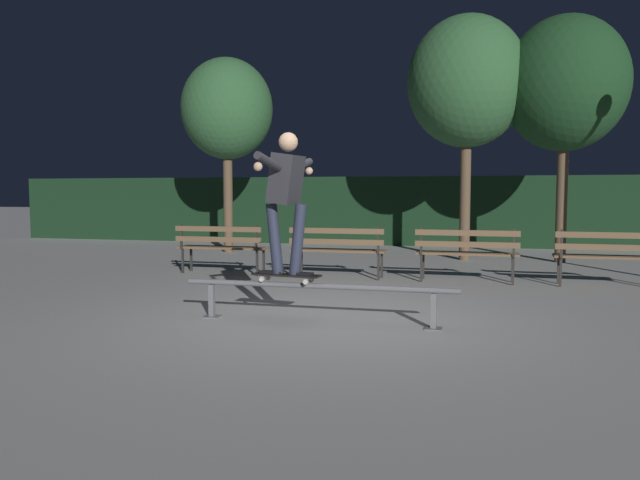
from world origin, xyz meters
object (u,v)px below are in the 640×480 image
object	(u,v)px
park_bench_rightmost	(611,252)
tree_far_right	(565,85)
skateboarder	(286,191)
tree_far_left	(227,110)
park_bench_left_center	(338,246)
park_bench_right_center	(467,249)
tree_behind_benches	(467,83)
grind_rail	(318,292)
skateboard	(286,276)
park_bench_leftmost	(221,244)

from	to	relation	value
park_bench_rightmost	tree_far_right	xyz separation A→B (m)	(-0.29, 3.45, 3.06)
skateboarder	tree_far_left	size ratio (longest dim) A/B	0.34
park_bench_left_center	tree_far_right	bearing A→B (deg)	41.51
tree_far_right	park_bench_right_center	bearing A→B (deg)	-117.57
skateboarder	tree_behind_benches	distance (m)	7.50
tree_behind_benches	tree_far_right	distance (m)	1.92
tree_far_left	skateboarder	bearing A→B (deg)	-62.61
tree_far_left	park_bench_right_center	bearing A→B (deg)	-33.74
grind_rail	skateboard	bearing A→B (deg)	-180.00
grind_rail	park_bench_leftmost	size ratio (longest dim) A/B	1.91
grind_rail	park_bench_rightmost	world-z (taller)	park_bench_rightmost
skateboard	skateboarder	size ratio (longest dim) A/B	0.51
skateboarder	park_bench_rightmost	size ratio (longest dim) A/B	0.97
park_bench_right_center	tree_far_left	size ratio (longest dim) A/B	0.35
skateboard	park_bench_right_center	xyz separation A→B (m)	(1.88, 3.51, 0.02)
park_bench_right_center	park_bench_rightmost	world-z (taller)	same
park_bench_left_center	park_bench_right_center	bearing A→B (deg)	0.00
park_bench_rightmost	tree_far_left	xyz separation A→B (m)	(-7.74, 3.77, 2.85)
grind_rail	park_bench_right_center	distance (m)	3.83
park_bench_right_center	grind_rail	bearing A→B (deg)	-113.42
skateboarder	park_bench_left_center	xyz separation A→B (m)	(-0.22, 3.51, -0.91)
skateboarder	park_bench_left_center	world-z (taller)	skateboarder
grind_rail	tree_far_right	size ratio (longest dim) A/B	0.62
grind_rail	tree_behind_benches	world-z (taller)	tree_behind_benches
grind_rail	park_bench_leftmost	xyz separation A→B (m)	(-2.67, 3.51, 0.19)
skateboarder	park_bench_right_center	bearing A→B (deg)	61.89
skateboarder	park_bench_leftmost	world-z (taller)	skateboarder
skateboard	tree_far_right	xyz separation A→B (m)	(3.68, 6.96, 3.08)
tree_far_right	skateboarder	bearing A→B (deg)	-117.85
skateboard	park_bench_right_center	bearing A→B (deg)	61.85
park_bench_rightmost	park_bench_left_center	bearing A→B (deg)	180.00
park_bench_left_center	tree_far_left	distance (m)	5.91
tree_behind_benches	grind_rail	bearing A→B (deg)	-101.44
grind_rail	tree_far_left	size ratio (longest dim) A/B	0.67
skateboarder	park_bench_leftmost	xyz separation A→B (m)	(-2.32, 3.51, -0.91)
park_bench_left_center	tree_far_left	xyz separation A→B (m)	(-3.55, 3.77, 2.85)
grind_rail	park_bench_right_center	bearing A→B (deg)	66.58
skateboard	park_bench_left_center	xyz separation A→B (m)	(-0.22, 3.51, 0.02)
park_bench_right_center	tree_behind_benches	world-z (taller)	tree_behind_benches
tree_behind_benches	park_bench_leftmost	bearing A→B (deg)	-140.00
grind_rail	park_bench_left_center	world-z (taller)	park_bench_left_center
tree_far_left	tree_far_right	size ratio (longest dim) A/B	0.93
park_bench_right_center	tree_behind_benches	size ratio (longest dim) A/B	0.32
skateboarder	park_bench_left_center	size ratio (longest dim) A/B	0.97
park_bench_left_center	park_bench_leftmost	bearing A→B (deg)	180.00
skateboarder	tree_far_left	bearing A→B (deg)	117.39
skateboard	tree_far_right	size ratio (longest dim) A/B	0.16
grind_rail	park_bench_right_center	world-z (taller)	park_bench_right_center
tree_far_right	grind_rail	bearing A→B (deg)	-115.52
park_bench_rightmost	tree_far_right	distance (m)	4.62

